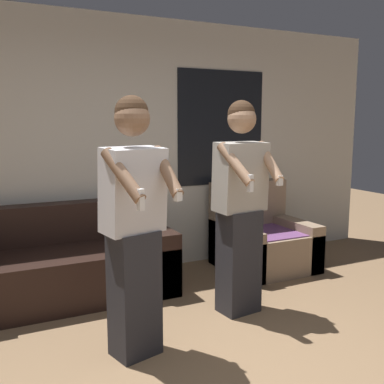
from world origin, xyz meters
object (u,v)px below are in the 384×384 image
person_left (134,226)px  person_right (240,206)px  armchair (262,241)px  couch (69,265)px

person_left → person_right: person_right is taller
person_right → armchair: bearing=46.7°
person_left → person_right: 1.08m
person_left → person_right: size_ratio=1.00×
armchair → person_left: size_ratio=0.53×
couch → person_left: size_ratio=1.05×
armchair → person_left: bearing=-147.2°
couch → person_left: 1.45m
armchair → couch: bearing=178.4°
armchair → person_right: bearing=-133.3°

